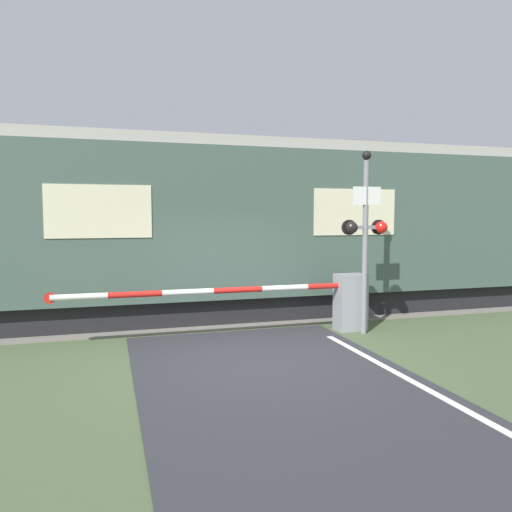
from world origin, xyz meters
The scene contains 5 objects.
ground_plane centered at (0.00, 0.00, 0.00)m, with size 80.00×80.00×0.00m, color #475638.
track_bed centered at (0.00, 3.78, 0.02)m, with size 36.00×3.20×0.13m.
train centered at (3.02, 3.78, 2.08)m, with size 20.01×2.83×4.07m.
crossing_barrier centered at (1.94, 1.48, 0.66)m, with size 6.20×0.44×1.17m.
signal_post centered at (2.59, 1.10, 2.08)m, with size 0.96×0.26×3.65m.
Camera 1 is at (-2.33, -7.77, 2.36)m, focal length 35.00 mm.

